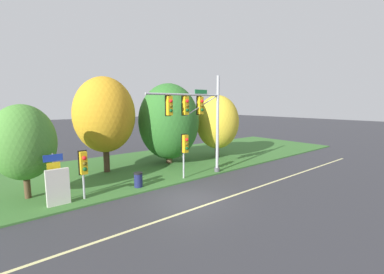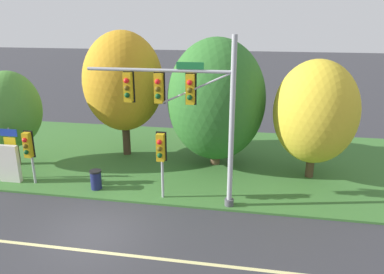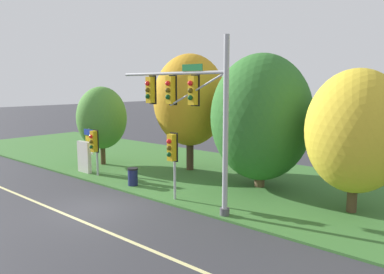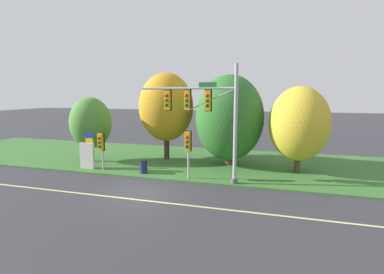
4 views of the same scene
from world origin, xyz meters
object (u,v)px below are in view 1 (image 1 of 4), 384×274
route_sign_post (54,172)px  info_kiosk (58,187)px  tree_left_of_mast (105,115)px  traffic_signal_mast (199,114)px  tree_mid_verge (217,122)px  tree_behind_signpost (169,122)px  trash_bin (138,180)px  pedestrian_signal_further_along (185,146)px  pedestrian_signal_near_kerb (84,165)px  tree_nearest_road (23,143)px

route_sign_post → info_kiosk: bearing=-82.2°
tree_left_of_mast → info_kiosk: 7.31m
traffic_signal_mast → tree_mid_verge: bearing=34.1°
route_sign_post → tree_mid_verge: bearing=10.8°
route_sign_post → tree_left_of_mast: (4.43, 4.36, 2.67)m
tree_behind_signpost → trash_bin: size_ratio=7.41×
pedestrian_signal_further_along → pedestrian_signal_near_kerb: bearing=176.8°
pedestrian_signal_near_kerb → tree_nearest_road: size_ratio=0.53×
traffic_signal_mast → pedestrian_signal_near_kerb: 8.20m
route_sign_post → tree_nearest_road: size_ratio=0.51×
tree_nearest_road → tree_left_of_mast: (5.48, 2.61, 1.23)m
info_kiosk → pedestrian_signal_near_kerb: bearing=-5.8°
tree_left_of_mast → tree_mid_verge: size_ratio=1.20×
pedestrian_signal_near_kerb → info_kiosk: size_ratio=1.43×
pedestrian_signal_near_kerb → tree_mid_verge: (13.44, 3.37, 1.49)m
tree_behind_signpost → trash_bin: bearing=-141.1°
route_sign_post → tree_behind_signpost: 10.68m
tree_left_of_mast → tree_nearest_road: bearing=-154.5°
traffic_signal_mast → info_kiosk: (-9.07, 0.58, -3.52)m
pedestrian_signal_near_kerb → trash_bin: size_ratio=2.93×
tree_nearest_road → tree_left_of_mast: size_ratio=0.72×
pedestrian_signal_near_kerb → trash_bin: (3.25, 0.10, -1.45)m
info_kiosk → tree_behind_signpost: bearing=23.2°
tree_left_of_mast → tree_behind_signpost: size_ratio=1.04×
traffic_signal_mast → route_sign_post: traffic_signal_mast is taller
tree_left_of_mast → info_kiosk: bearing=-132.6°
pedestrian_signal_near_kerb → info_kiosk: pedestrian_signal_near_kerb is taller
tree_nearest_road → tree_behind_signpost: bearing=10.5°
route_sign_post → tree_left_of_mast: tree_left_of_mast is taller
tree_behind_signpost → info_kiosk: (-9.74, -4.17, -2.69)m
tree_nearest_road → trash_bin: (5.64, -2.19, -2.65)m
pedestrian_signal_further_along → trash_bin: pedestrian_signal_further_along is taller
tree_nearest_road → info_kiosk: size_ratio=2.73×
traffic_signal_mast → tree_mid_verge: 6.91m
tree_nearest_road → trash_bin: size_ratio=5.57×
trash_bin → tree_nearest_road: bearing=158.8°
trash_bin → pedestrian_signal_further_along: bearing=-7.9°
tree_mid_verge → trash_bin: bearing=-162.2°
pedestrian_signal_further_along → tree_nearest_road: bearing=163.5°
info_kiosk → trash_bin: 4.56m
tree_mid_verge → tree_nearest_road: bearing=-176.1°
traffic_signal_mast → tree_nearest_road: bearing=164.9°
tree_left_of_mast → tree_mid_verge: 10.50m
tree_left_of_mast → trash_bin: size_ratio=7.72×
pedestrian_signal_further_along → traffic_signal_mast: bearing=-4.2°
traffic_signal_mast → tree_left_of_mast: (-4.69, 5.35, -0.11)m
route_sign_post → tree_behind_signpost: bearing=21.0°
tree_mid_verge → trash_bin: size_ratio=6.42×
tree_nearest_road → tree_mid_verge: (15.83, 1.08, 0.29)m
pedestrian_signal_further_along → trash_bin: size_ratio=3.38×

